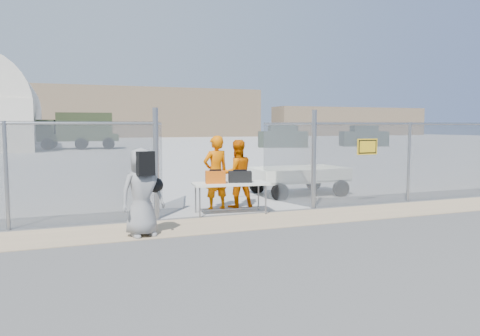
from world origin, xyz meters
name	(u,v)px	position (x,y,z in m)	size (l,w,h in m)	color
ground	(276,231)	(0.00, 0.00, 0.00)	(160.00, 160.00, 0.00)	#444444
tarmac_inside	(101,146)	(0.00, 42.00, 0.01)	(160.00, 80.00, 0.01)	#A0A09C
dirt_strip	(256,221)	(0.00, 1.00, 0.01)	(44.00, 1.60, 0.01)	tan
distant_hills	(113,112)	(5.00, 78.00, 4.50)	(140.00, 6.00, 9.00)	#7F684F
chain_link_fence	(240,168)	(0.00, 2.00, 1.10)	(40.00, 0.20, 2.20)	gray
folding_table	(230,198)	(-0.23, 2.05, 0.38)	(1.78, 0.74, 0.76)	white
orange_bag	(215,177)	(-0.60, 2.07, 0.90)	(0.46, 0.31, 0.29)	#D5570E
black_duffel	(240,177)	(0.01, 2.03, 0.89)	(0.55, 0.32, 0.26)	black
security_worker_left	(216,173)	(-0.38, 2.71, 0.93)	(0.68, 0.45, 1.86)	#E06400
security_worker_right	(237,174)	(0.25, 2.85, 0.87)	(0.85, 0.66, 1.74)	#E06400
visitor	(142,192)	(-2.56, 0.52, 0.84)	(0.83, 0.54, 1.69)	gray
utility_trailer	(298,180)	(2.75, 4.21, 0.45)	(3.69, 1.90, 0.89)	white
military_truck	(79,131)	(-2.33, 36.08, 1.63)	(6.82, 2.52, 3.25)	#28321B
parked_vehicle_near	(283,137)	(16.79, 33.62, 1.03)	(4.55, 2.06, 2.06)	#353D35
parked_vehicle_mid	(283,137)	(16.21, 32.52, 1.06)	(4.68, 2.12, 2.12)	#353D35
parked_vehicle_far	(364,136)	(25.09, 31.85, 1.04)	(4.59, 2.08, 2.08)	#353D35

